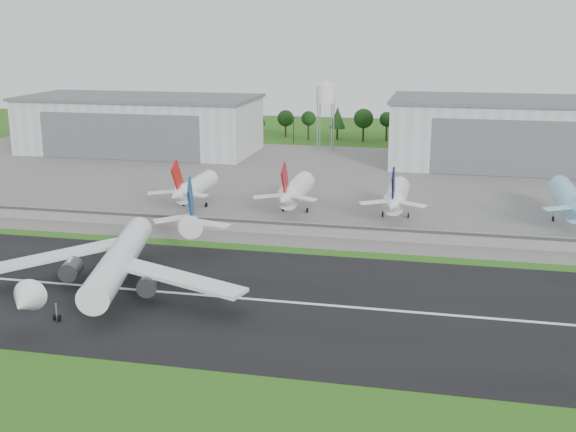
% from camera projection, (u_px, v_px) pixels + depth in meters
% --- Properties ---
extents(ground, '(600.00, 600.00, 0.00)m').
position_uv_depth(ground, '(185.00, 315.00, 131.45)').
color(ground, '#2A5F16').
rests_on(ground, ground).
extents(runway, '(320.00, 60.00, 0.10)m').
position_uv_depth(runway, '(203.00, 295.00, 140.88)').
color(runway, black).
rests_on(runway, ground).
extents(runway_centerline, '(220.00, 1.00, 0.02)m').
position_uv_depth(runway_centerline, '(203.00, 295.00, 140.87)').
color(runway_centerline, white).
rests_on(runway_centerline, runway).
extents(apron, '(320.00, 150.00, 0.10)m').
position_uv_depth(apron, '(308.00, 181.00, 244.80)').
color(apron, slate).
rests_on(apron, ground).
extents(blast_fence, '(240.00, 0.61, 3.50)m').
position_uv_depth(blast_fence, '(260.00, 226.00, 182.93)').
color(blast_fence, gray).
rests_on(blast_fence, ground).
extents(hangar_west, '(97.00, 44.00, 23.20)m').
position_uv_depth(hangar_west, '(140.00, 124.00, 300.87)').
color(hangar_west, silver).
rests_on(hangar_west, ground).
extents(hangar_east, '(102.00, 47.00, 25.20)m').
position_uv_depth(hangar_east, '(529.00, 133.00, 268.49)').
color(hangar_east, silver).
rests_on(hangar_east, ground).
extents(water_tower, '(8.40, 8.40, 29.40)m').
position_uv_depth(water_tower, '(326.00, 92.00, 301.01)').
color(water_tower, '#99999E').
rests_on(water_tower, ground).
extents(utility_poles, '(230.00, 3.00, 12.00)m').
position_uv_depth(utility_poles, '(342.00, 145.00, 320.39)').
color(utility_poles, black).
rests_on(utility_poles, ground).
extents(treeline, '(320.00, 16.00, 22.00)m').
position_uv_depth(treeline, '(347.00, 140.00, 334.56)').
color(treeline, black).
rests_on(treeline, ground).
extents(main_airliner, '(55.72, 58.70, 18.17)m').
position_uv_depth(main_airliner, '(118.00, 266.00, 142.82)').
color(main_airliner, white).
rests_on(main_airliner, runway).
extents(parked_jet_red_a, '(7.36, 31.29, 16.50)m').
position_uv_depth(parked_jet_red_a, '(193.00, 188.00, 207.54)').
color(parked_jet_red_a, white).
rests_on(parked_jet_red_a, ground).
extents(parked_jet_red_b, '(7.36, 31.29, 16.88)m').
position_uv_depth(parked_jet_red_b, '(294.00, 191.00, 201.30)').
color(parked_jet_red_b, white).
rests_on(parked_jet_red_b, ground).
extents(parked_jet_navy, '(7.36, 31.29, 16.72)m').
position_uv_depth(parked_jet_navy, '(396.00, 197.00, 195.47)').
color(parked_jet_navy, white).
rests_on(parked_jet_navy, ground).
extents(parked_jet_skyblue, '(7.36, 37.29, 17.05)m').
position_uv_depth(parked_jet_skyblue, '(570.00, 200.00, 190.78)').
color(parked_jet_skyblue, '#8ED7F6').
rests_on(parked_jet_skyblue, ground).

